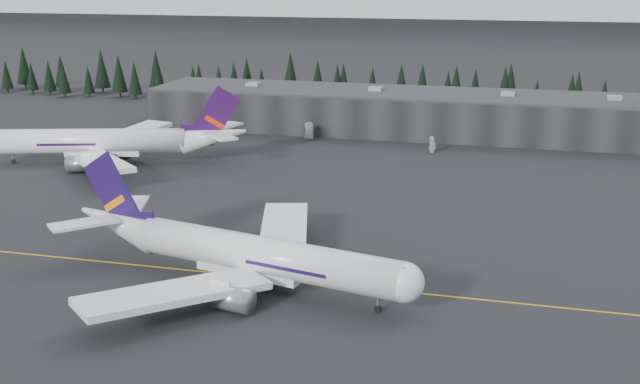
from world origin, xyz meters
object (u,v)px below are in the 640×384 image
(terminal, at_px, (407,112))
(jet_main, at_px, (236,251))
(gse_vehicle_b, at_px, (433,150))
(jet_parked, at_px, (114,142))
(gse_vehicle_a, at_px, (309,137))

(terminal, relative_size, jet_main, 2.51)
(jet_main, relative_size, gse_vehicle_b, 13.80)
(jet_main, bearing_deg, gse_vehicle_b, 92.71)
(terminal, xyz_separation_m, jet_main, (-7.24, -130.08, -0.93))
(gse_vehicle_b, bearing_deg, jet_parked, -94.88)
(terminal, xyz_separation_m, gse_vehicle_b, (11.48, -26.99, -5.51))
(jet_parked, distance_m, gse_vehicle_b, 85.68)
(jet_main, xyz_separation_m, gse_vehicle_b, (18.72, 103.09, -4.58))
(gse_vehicle_a, bearing_deg, jet_parked, -144.31)
(terminal, relative_size, jet_parked, 2.38)
(jet_main, bearing_deg, terminal, 99.82)
(gse_vehicle_a, height_order, gse_vehicle_b, gse_vehicle_b)
(jet_main, height_order, gse_vehicle_b, jet_main)
(gse_vehicle_a, xyz_separation_m, gse_vehicle_b, (37.66, -8.29, 0.05))
(jet_parked, height_order, gse_vehicle_b, jet_parked)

